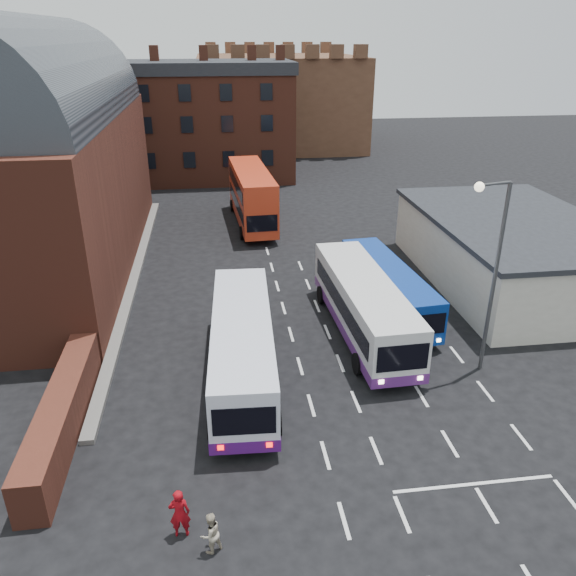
{
  "coord_description": "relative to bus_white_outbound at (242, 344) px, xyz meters",
  "views": [
    {
      "loc": [
        -3.68,
        -17.41,
        14.77
      ],
      "look_at": [
        0.0,
        10.0,
        2.2
      ],
      "focal_mm": 35.0,
      "sensor_mm": 36.0,
      "label": 1
    }
  ],
  "objects": [
    {
      "name": "ground",
      "position": [
        2.79,
        -4.9,
        -1.87
      ],
      "size": [
        180.0,
        180.0,
        0.0
      ],
      "primitive_type": "plane",
      "color": "black"
    },
    {
      "name": "railway_station",
      "position": [
        -12.71,
        16.1,
        5.77
      ],
      "size": [
        12.0,
        28.0,
        16.0
      ],
      "color": "#602B1E",
      "rests_on": "ground"
    },
    {
      "name": "forecourt_wall",
      "position": [
        -7.41,
        -2.9,
        -0.97
      ],
      "size": [
        1.2,
        10.0,
        1.8
      ],
      "primitive_type": "cube",
      "color": "#602B1E",
      "rests_on": "ground"
    },
    {
      "name": "cream_building",
      "position": [
        17.79,
        9.1,
        0.29
      ],
      "size": [
        10.4,
        16.4,
        4.25
      ],
      "color": "beige",
      "rests_on": "ground"
    },
    {
      "name": "brick_terrace",
      "position": [
        -3.21,
        41.1,
        3.63
      ],
      "size": [
        22.0,
        10.0,
        11.0
      ],
      "primitive_type": "cube",
      "color": "brown",
      "rests_on": "ground"
    },
    {
      "name": "castle_keep",
      "position": [
        8.79,
        61.1,
        4.13
      ],
      "size": [
        22.0,
        22.0,
        12.0
      ],
      "primitive_type": "cube",
      "color": "brown",
      "rests_on": "ground"
    },
    {
      "name": "bus_white_outbound",
      "position": [
        0.0,
        0.0,
        0.0
      ],
      "size": [
        3.36,
        11.72,
        3.17
      ],
      "rotation": [
        0.0,
        0.0,
        -0.05
      ],
      "color": "silver",
      "rests_on": "ground"
    },
    {
      "name": "bus_white_inbound",
      "position": [
        6.58,
        3.45,
        0.0
      ],
      "size": [
        3.25,
        11.71,
        3.17
      ],
      "rotation": [
        0.0,
        0.0,
        3.18
      ],
      "color": "silver",
      "rests_on": "ground"
    },
    {
      "name": "bus_blue",
      "position": [
        8.64,
        5.91,
        -0.25
      ],
      "size": [
        3.2,
        10.24,
        2.75
      ],
      "rotation": [
        0.0,
        0.0,
        3.23
      ],
      "color": "navy",
      "rests_on": "ground"
    },
    {
      "name": "bus_red_double",
      "position": [
        2.2,
        23.32,
        0.59
      ],
      "size": [
        3.41,
        11.72,
        4.64
      ],
      "rotation": [
        0.0,
        0.0,
        3.2
      ],
      "color": "red",
      "rests_on": "ground"
    },
    {
      "name": "street_lamp",
      "position": [
        11.08,
        -0.72,
        3.73
      ],
      "size": [
        1.85,
        0.69,
        9.28
      ],
      "rotation": [
        0.0,
        0.0,
        0.25
      ],
      "color": "#4A4B4D",
      "rests_on": "ground"
    },
    {
      "name": "pedestrian_red",
      "position": [
        -2.54,
        -8.74,
        -0.95
      ],
      "size": [
        0.67,
        0.44,
        1.83
      ],
      "primitive_type": "imported",
      "rotation": [
        0.0,
        0.0,
        3.15
      ],
      "color": "maroon",
      "rests_on": "ground"
    },
    {
      "name": "pedestrian_beige",
      "position": [
        -1.58,
        -9.5,
        -1.14
      ],
      "size": [
        0.89,
        0.84,
        1.45
      ],
      "primitive_type": "imported",
      "rotation": [
        0.0,
        0.0,
        3.71
      ],
      "color": "#AEA28A",
      "rests_on": "ground"
    }
  ]
}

